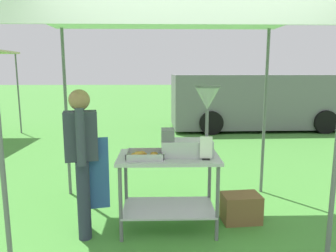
% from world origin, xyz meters
% --- Properties ---
extents(ground_plane, '(70.00, 70.00, 0.00)m').
position_xyz_m(ground_plane, '(0.00, 6.00, 0.00)').
color(ground_plane, '#478E38').
extents(stall_canopy, '(3.06, 2.12, 2.43)m').
position_xyz_m(stall_canopy, '(-0.21, 1.08, 2.33)').
color(stall_canopy, slate).
rests_on(stall_canopy, ground).
extents(donut_cart, '(1.12, 0.65, 0.87)m').
position_xyz_m(donut_cart, '(-0.21, 0.99, 0.63)').
color(donut_cart, '#B7B7BC').
rests_on(donut_cart, ground).
extents(donut_tray, '(0.41, 0.31, 0.07)m').
position_xyz_m(donut_tray, '(-0.48, 0.91, 0.89)').
color(donut_tray, '#B7B7BC').
rests_on(donut_tray, donut_cart).
extents(donut_fryer, '(0.64, 0.28, 0.78)m').
position_xyz_m(donut_fryer, '(0.05, 0.98, 1.17)').
color(donut_fryer, '#B7B7BC').
rests_on(donut_fryer, donut_cart).
extents(menu_sign, '(0.13, 0.05, 0.25)m').
position_xyz_m(menu_sign, '(0.18, 0.81, 0.97)').
color(menu_sign, black).
rests_on(menu_sign, donut_cart).
extents(vendor, '(0.47, 0.54, 1.61)m').
position_xyz_m(vendor, '(-1.14, 0.89, 0.90)').
color(vendor, '#2D3347').
rests_on(vendor, ground).
extents(supply_crate, '(0.47, 0.34, 0.34)m').
position_xyz_m(supply_crate, '(0.67, 1.14, 0.17)').
color(supply_crate, brown).
rests_on(supply_crate, ground).
extents(van_grey, '(5.44, 2.21, 1.69)m').
position_xyz_m(van_grey, '(2.82, 7.49, 0.88)').
color(van_grey, slate).
rests_on(van_grey, ground).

